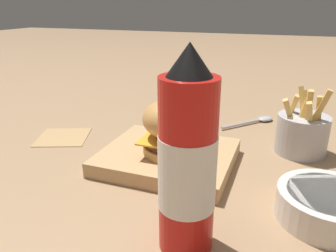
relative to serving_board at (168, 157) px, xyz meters
name	(u,v)px	position (x,y,z in m)	size (l,w,h in m)	color
ground_plane	(177,188)	(0.05, -0.08, -0.01)	(6.00, 6.00, 0.00)	#9E7A56
serving_board	(168,157)	(0.00, 0.00, 0.00)	(0.24, 0.21, 0.03)	tan
burger	(173,127)	(0.01, -0.01, 0.07)	(0.11, 0.11, 0.10)	tan
ketchup_bottle	(187,163)	(0.10, -0.20, 0.10)	(0.07, 0.07, 0.26)	red
fries_basket	(302,133)	(0.24, 0.14, 0.03)	(0.10, 0.10, 0.14)	#B7B7BC
side_bowl	(328,205)	(0.27, -0.08, 0.01)	(0.14, 0.14, 0.04)	silver
spoon	(259,120)	(0.14, 0.30, -0.01)	(0.12, 0.14, 0.01)	#B2B2B7
ketchup_puddle	(191,128)	(-0.01, 0.20, -0.01)	(0.04, 0.04, 0.00)	#B21E14
parchment_square	(63,137)	(-0.27, 0.04, -0.01)	(0.14, 0.14, 0.00)	tan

